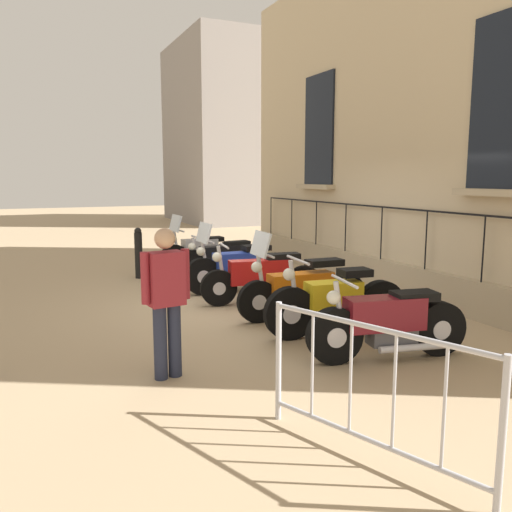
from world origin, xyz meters
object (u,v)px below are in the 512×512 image
(crowd_barrier, at_px, (371,388))
(pedestrian_standing, at_px, (166,295))
(motorcycle_blue, at_px, (240,267))
(motorcycle_yellow, at_px, (336,303))
(motorcycle_red, at_px, (262,278))
(bollard, at_px, (139,253))
(motorcycle_maroon, at_px, (387,323))
(motorcycle_silver, at_px, (201,252))
(motorcycle_orange, at_px, (302,289))
(motorcycle_black, at_px, (224,260))

(crowd_barrier, bearing_deg, pedestrian_standing, -66.35)
(motorcycle_blue, xyz_separation_m, motorcycle_yellow, (-0.15, 2.99, -0.01))
(crowd_barrier, bearing_deg, motorcycle_yellow, -118.26)
(pedestrian_standing, bearing_deg, motorcycle_red, -131.81)
(bollard, bearing_deg, pedestrian_standing, 81.33)
(motorcycle_blue, bearing_deg, motorcycle_red, 89.29)
(motorcycle_red, height_order, motorcycle_maroon, motorcycle_red)
(motorcycle_yellow, relative_size, crowd_barrier, 1.14)
(motorcycle_silver, xyz_separation_m, motorcycle_red, (-0.04, 3.11, -0.02))
(motorcycle_maroon, relative_size, bollard, 1.84)
(motorcycle_silver, relative_size, motorcycle_orange, 0.92)
(motorcycle_orange, bearing_deg, pedestrian_standing, 31.00)
(motorcycle_orange, bearing_deg, motorcycle_blue, -85.61)
(motorcycle_silver, distance_m, motorcycle_yellow, 5.11)
(motorcycle_black, bearing_deg, motorcycle_yellow, 90.34)
(motorcycle_yellow, bearing_deg, crowd_barrier, 61.74)
(motorcycle_black, height_order, motorcycle_orange, motorcycle_orange)
(motorcycle_silver, height_order, motorcycle_red, motorcycle_silver)
(motorcycle_yellow, height_order, bollard, same)
(motorcycle_red, relative_size, crowd_barrier, 1.17)
(motorcycle_blue, xyz_separation_m, pedestrian_standing, (2.28, 3.53, 0.44))
(motorcycle_blue, relative_size, motorcycle_orange, 1.03)
(motorcycle_maroon, height_order, pedestrian_standing, pedestrian_standing)
(motorcycle_silver, relative_size, bollard, 1.82)
(motorcycle_maroon, distance_m, bollard, 6.27)
(pedestrian_standing, bearing_deg, crowd_barrier, 113.65)
(motorcycle_orange, height_order, crowd_barrier, motorcycle_orange)
(motorcycle_red, distance_m, motorcycle_orange, 1.08)
(motorcycle_orange, distance_m, crowd_barrier, 3.94)
(motorcycle_blue, bearing_deg, motorcycle_maroon, 92.41)
(motorcycle_orange, relative_size, motorcycle_yellow, 1.03)
(motorcycle_silver, height_order, motorcycle_yellow, motorcycle_silver)
(crowd_barrier, bearing_deg, motorcycle_maroon, -131.50)
(motorcycle_blue, xyz_separation_m, motorcycle_red, (0.01, 0.99, -0.02))
(motorcycle_black, relative_size, pedestrian_standing, 1.27)
(crowd_barrier, bearing_deg, bollard, -89.17)
(motorcycle_blue, height_order, bollard, motorcycle_blue)
(crowd_barrier, bearing_deg, motorcycle_orange, -112.01)
(motorcycle_black, bearing_deg, motorcycle_silver, -80.13)
(motorcycle_silver, xyz_separation_m, motorcycle_orange, (-0.21, 4.18, -0.00))
(motorcycle_red, height_order, motorcycle_yellow, motorcycle_yellow)
(motorcycle_orange, distance_m, motorcycle_yellow, 0.93)
(motorcycle_orange, bearing_deg, motorcycle_yellow, 89.27)
(crowd_barrier, bearing_deg, motorcycle_red, -105.46)
(motorcycle_silver, height_order, crowd_barrier, motorcycle_silver)
(motorcycle_orange, height_order, motorcycle_maroon, motorcycle_orange)
(motorcycle_black, height_order, motorcycle_blue, motorcycle_blue)
(motorcycle_silver, distance_m, motorcycle_red, 3.11)
(motorcycle_silver, xyz_separation_m, bollard, (1.38, 0.09, 0.08))
(motorcycle_blue, bearing_deg, bollard, -54.76)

